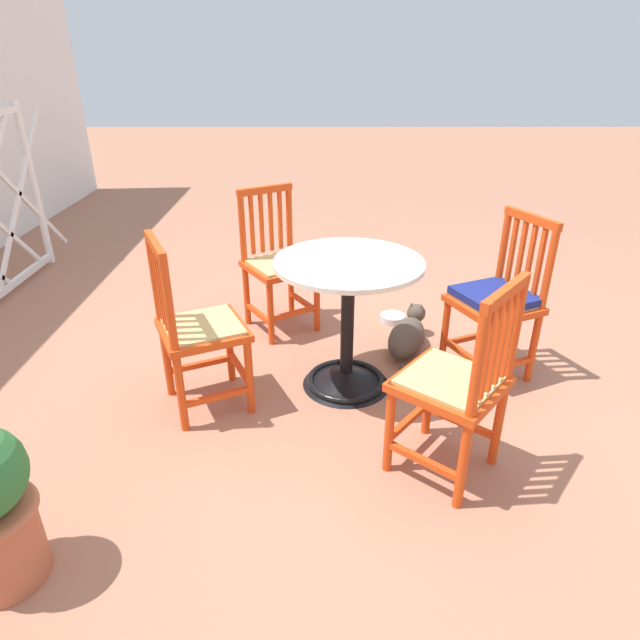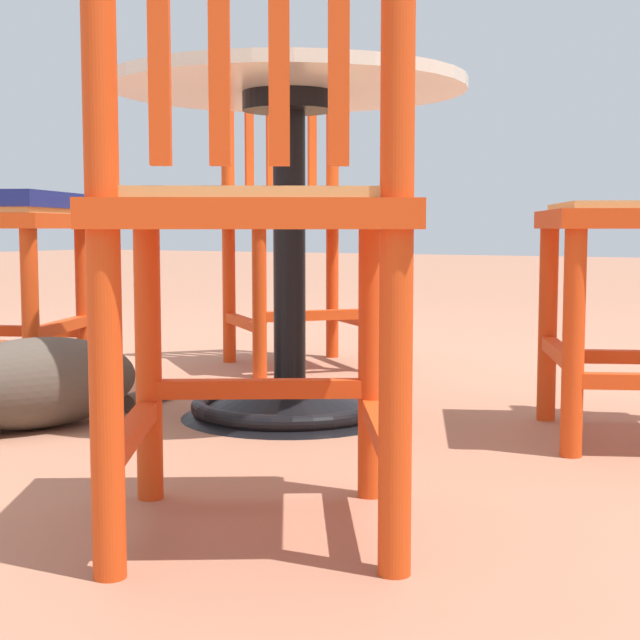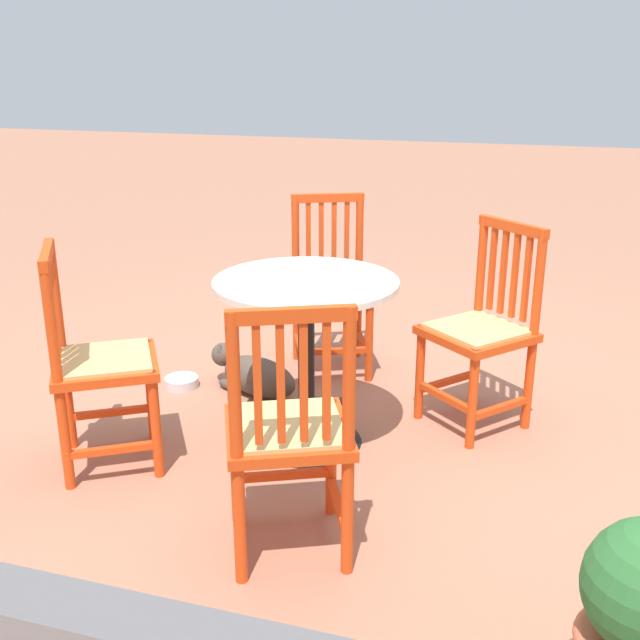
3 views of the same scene
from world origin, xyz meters
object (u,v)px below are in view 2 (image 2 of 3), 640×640
at_px(orange_chair_near_fence, 255,214).
at_px(tabby_cat, 19,385).
at_px(orange_chair_at_corner, 295,222).
at_px(cafe_table, 289,288).

distance_m(orange_chair_near_fence, tabby_cat, 0.94).
bearing_deg(orange_chair_near_fence, orange_chair_at_corner, -149.90).
height_order(cafe_table, orange_chair_at_corner, orange_chair_at_corner).
bearing_deg(tabby_cat, orange_chair_at_corner, -179.62).
relative_size(cafe_table, orange_chair_near_fence, 0.83).
relative_size(cafe_table, orange_chair_at_corner, 0.83).
bearing_deg(tabby_cat, orange_chair_near_fence, 68.00).
xyz_separation_m(orange_chair_near_fence, tabby_cat, (-0.33, -0.81, -0.34)).
relative_size(cafe_table, tabby_cat, 1.03).
xyz_separation_m(orange_chair_at_corner, tabby_cat, (1.09, 0.01, -0.34)).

